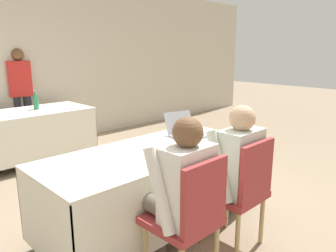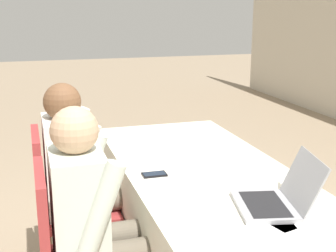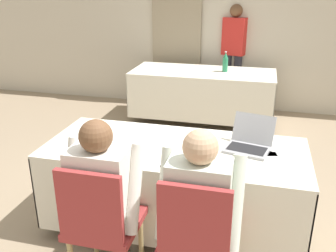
% 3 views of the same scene
% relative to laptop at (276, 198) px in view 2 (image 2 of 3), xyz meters
% --- Properties ---
extents(conference_table_near, '(1.98, 0.85, 0.73)m').
position_rel_laptop_xyz_m(conference_table_near, '(-0.55, -0.10, -0.21)').
color(conference_table_near, silver).
rests_on(conference_table_near, ground_plane).
extents(laptop, '(0.38, 0.39, 0.23)m').
position_rel_laptop_xyz_m(laptop, '(0.00, 0.00, 0.00)').
color(laptop, '#99999E').
rests_on(laptop, conference_table_near).
extents(cell_phone, '(0.07, 0.12, 0.01)m').
position_rel_laptop_xyz_m(cell_phone, '(-0.53, -0.39, -0.04)').
color(cell_phone, black).
rests_on(cell_phone, conference_table_near).
extents(paper_beside_laptop, '(0.28, 0.34, 0.00)m').
position_rel_laptop_xyz_m(paper_beside_laptop, '(0.08, 0.03, -0.04)').
color(paper_beside_laptop, white).
rests_on(paper_beside_laptop, conference_table_near).
extents(paper_centre_table, '(0.26, 0.33, 0.00)m').
position_rel_laptop_xyz_m(paper_centre_table, '(0.23, -0.17, -0.04)').
color(paper_centre_table, white).
rests_on(paper_centre_table, conference_table_near).
extents(chair_near_left, '(0.44, 0.44, 0.92)m').
position_rel_laptop_xyz_m(chair_near_left, '(-0.85, -0.83, -0.27)').
color(chair_near_left, tan).
rests_on(chair_near_left, ground_plane).
extents(person_checkered_shirt, '(0.50, 0.52, 1.18)m').
position_rel_laptop_xyz_m(person_checkered_shirt, '(-0.85, -0.73, -0.11)').
color(person_checkered_shirt, '#665B4C').
rests_on(person_checkered_shirt, ground_plane).
extents(person_white_shirt, '(0.50, 0.52, 1.18)m').
position_rel_laptop_xyz_m(person_white_shirt, '(-0.24, -0.73, -0.11)').
color(person_white_shirt, '#665B4C').
rests_on(person_white_shirt, ground_plane).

